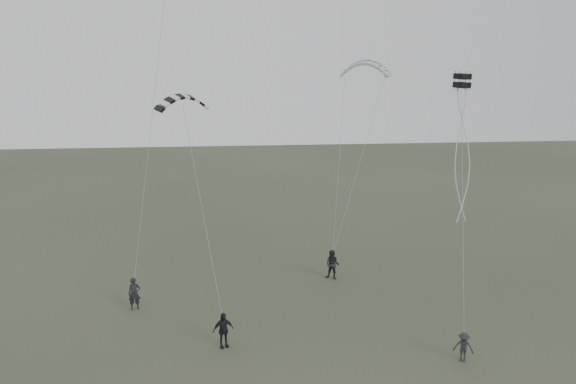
{
  "coord_description": "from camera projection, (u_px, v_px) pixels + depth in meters",
  "views": [
    {
      "loc": [
        -2.58,
        -26.64,
        14.0
      ],
      "look_at": [
        0.82,
        5.17,
        6.61
      ],
      "focal_mm": 35.0,
      "sensor_mm": 36.0,
      "label": 1
    }
  ],
  "objects": [
    {
      "name": "kite_striped",
      "position": [
        182.0,
        96.0,
        31.62
      ],
      "size": [
        3.2,
        2.37,
        1.34
      ],
      "primitive_type": null,
      "rotation": [
        0.22,
        0.0,
        0.5
      ],
      "color": "black",
      "rests_on": "flyer_center"
    },
    {
      "name": "flyer_right",
      "position": [
        332.0,
        265.0,
        37.03
      ],
      "size": [
        1.2,
        1.12,
        1.97
      ],
      "primitive_type": "imported",
      "rotation": [
        0.0,
        0.0,
        -0.51
      ],
      "color": "black",
      "rests_on": "ground"
    },
    {
      "name": "flyer_far",
      "position": [
        463.0,
        347.0,
        26.81
      ],
      "size": [
        1.1,
        0.93,
        1.48
      ],
      "primitive_type": "imported",
      "rotation": [
        0.0,
        0.0,
        -0.49
      ],
      "color": "#252529",
      "rests_on": "ground"
    },
    {
      "name": "kite_pale_large",
      "position": [
        365.0,
        63.0,
        39.52
      ],
      "size": [
        3.74,
        2.6,
        1.66
      ],
      "primitive_type": null,
      "rotation": [
        0.24,
        0.0,
        -0.45
      ],
      "color": "#B6B8BB",
      "rests_on": "flyer_right"
    },
    {
      "name": "flyer_left",
      "position": [
        134.0,
        294.0,
        32.46
      ],
      "size": [
        0.79,
        0.62,
        1.91
      ],
      "primitive_type": "imported",
      "rotation": [
        0.0,
        0.0,
        0.26
      ],
      "color": "black",
      "rests_on": "ground"
    },
    {
      "name": "ground",
      "position": [
        283.0,
        338.0,
        29.23
      ],
      "size": [
        140.0,
        140.0,
        0.0
      ],
      "primitive_type": "plane",
      "color": "#3A422E",
      "rests_on": "ground"
    },
    {
      "name": "flyer_center",
      "position": [
        223.0,
        330.0,
        28.12
      ],
      "size": [
        1.17,
        0.78,
        1.84
      ],
      "primitive_type": "imported",
      "rotation": [
        0.0,
        0.0,
        0.34
      ],
      "color": "black",
      "rests_on": "ground"
    },
    {
      "name": "kite_box",
      "position": [
        462.0,
        81.0,
        29.25
      ],
      "size": [
        0.91,
        0.93,
        0.77
      ],
      "primitive_type": null,
      "rotation": [
        0.06,
        0.0,
        0.46
      ],
      "color": "black",
      "rests_on": "flyer_far"
    }
  ]
}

